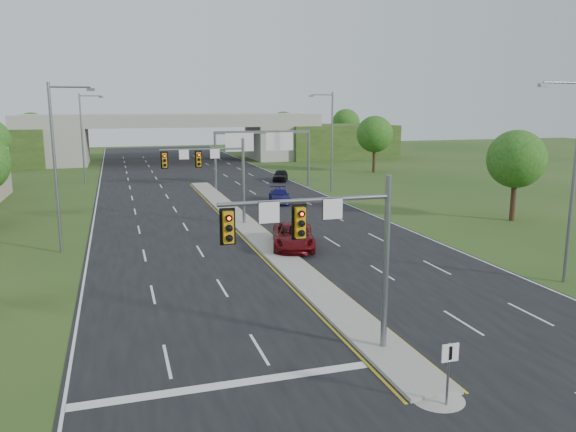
% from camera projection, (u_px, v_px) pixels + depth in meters
% --- Properties ---
extents(ground, '(240.00, 240.00, 0.00)m').
position_uv_depth(ground, '(383.00, 350.00, 22.30)').
color(ground, '#264518').
rests_on(ground, ground).
extents(road, '(24.00, 160.00, 0.02)m').
position_uv_depth(road, '(222.00, 204.00, 55.11)').
color(road, black).
rests_on(road, ground).
extents(median, '(2.00, 54.00, 0.16)m').
position_uv_depth(median, '(250.00, 229.00, 43.84)').
color(median, gray).
rests_on(median, road).
extents(median_nose, '(2.00, 2.00, 0.16)m').
position_uv_depth(median_nose, '(438.00, 397.00, 18.53)').
color(median_nose, gray).
rests_on(median_nose, road).
extents(lane_markings, '(23.72, 160.00, 0.01)m').
position_uv_depth(lane_markings, '(228.00, 216.00, 49.23)').
color(lane_markings, gold).
rests_on(lane_markings, road).
extents(signal_mast_near, '(6.62, 0.60, 7.00)m').
position_uv_depth(signal_mast_near, '(332.00, 239.00, 20.66)').
color(signal_mast_near, slate).
rests_on(signal_mast_near, ground).
extents(signal_mast_far, '(6.62, 0.60, 7.00)m').
position_uv_depth(signal_mast_far, '(215.00, 168.00, 44.10)').
color(signal_mast_far, slate).
rests_on(signal_mast_far, ground).
extents(keep_right_sign, '(0.60, 0.13, 2.20)m').
position_uv_depth(keep_right_sign, '(449.00, 364.00, 17.76)').
color(keep_right_sign, slate).
rests_on(keep_right_sign, ground).
extents(sign_gantry, '(11.58, 0.44, 6.67)m').
position_uv_depth(sign_gantry, '(262.00, 143.00, 65.33)').
color(sign_gantry, slate).
rests_on(sign_gantry, ground).
extents(overpass, '(80.00, 14.00, 8.10)m').
position_uv_depth(overpass, '(173.00, 141.00, 96.61)').
color(overpass, gray).
rests_on(overpass, ground).
extents(lightpole_l_mid, '(2.85, 0.25, 11.00)m').
position_uv_depth(lightpole_l_mid, '(58.00, 160.00, 36.03)').
color(lightpole_l_mid, slate).
rests_on(lightpole_l_mid, ground).
extents(lightpole_l_far, '(2.85, 0.25, 11.00)m').
position_uv_depth(lightpole_l_far, '(84.00, 134.00, 68.84)').
color(lightpole_l_far, slate).
rests_on(lightpole_l_far, ground).
extents(lightpole_r_near, '(2.85, 0.25, 11.00)m').
position_uv_depth(lightpole_r_near, '(572.00, 172.00, 29.64)').
color(lightpole_r_near, slate).
rests_on(lightpole_r_near, ground).
extents(lightpole_r_far, '(2.85, 0.25, 11.00)m').
position_uv_depth(lightpole_r_far, '(330.00, 137.00, 62.46)').
color(lightpole_r_far, slate).
rests_on(lightpole_r_far, ground).
extents(tree_r_near, '(4.80, 4.80, 7.60)m').
position_uv_depth(tree_r_near, '(516.00, 159.00, 46.40)').
color(tree_r_near, '#382316').
rests_on(tree_r_near, ground).
extents(tree_r_mid, '(5.20, 5.20, 8.12)m').
position_uv_depth(tree_r_mid, '(375.00, 134.00, 80.31)').
color(tree_r_mid, '#382316').
rests_on(tree_r_mid, ground).
extents(tree_back_b, '(5.60, 5.60, 8.32)m').
position_uv_depth(tree_back_b, '(32.00, 128.00, 102.43)').
color(tree_back_b, '#382316').
rests_on(tree_back_b, ground).
extents(tree_back_c, '(5.60, 5.60, 8.32)m').
position_uv_depth(tree_back_c, '(283.00, 125.00, 116.29)').
color(tree_back_c, '#382316').
rests_on(tree_back_c, ground).
extents(tree_back_d, '(6.00, 6.00, 8.85)m').
position_uv_depth(tree_back_d, '(346.00, 123.00, 120.27)').
color(tree_back_d, '#382316').
rests_on(tree_back_d, ground).
extents(car_far_a, '(4.17, 6.41, 1.64)m').
position_uv_depth(car_far_a, '(293.00, 236.00, 38.03)').
color(car_far_a, '#57080D').
rests_on(car_far_a, road).
extents(car_far_b, '(2.88, 5.07, 1.39)m').
position_uv_depth(car_far_b, '(279.00, 196.00, 55.85)').
color(car_far_b, '#0F0D4E').
rests_on(car_far_b, road).
extents(car_far_c, '(3.17, 4.60, 1.45)m').
position_uv_depth(car_far_c, '(280.00, 175.00, 72.03)').
color(car_far_c, black).
rests_on(car_far_c, road).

